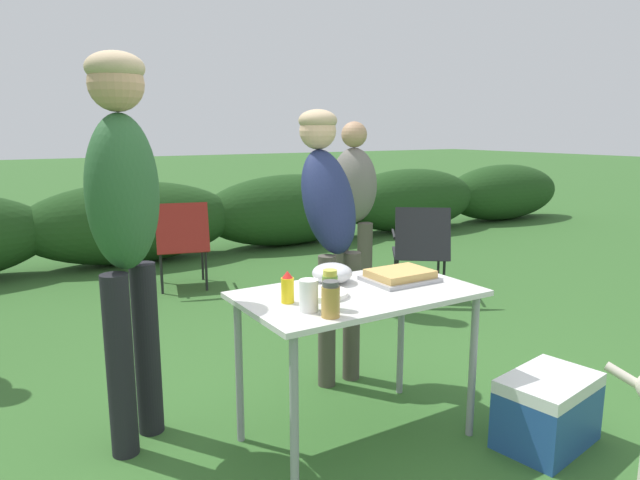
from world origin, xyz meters
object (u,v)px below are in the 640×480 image
paper_cup_stack (309,295)px  camp_chair_green_behind_table (420,247)px  folding_table (358,307)px  relish_jar (330,290)px  spice_jar (331,300)px  standing_person_in_navy_coat (124,209)px  mustard_bottle (288,288)px  camp_chair_near_hedge (182,241)px  standing_person_with_beanie (353,200)px  standing_person_in_gray_fleece (329,210)px  cooler_box (547,410)px  plate_stack (324,294)px  food_tray (400,276)px  mixing_bowl (332,273)px

paper_cup_stack → camp_chair_green_behind_table: 2.79m
folding_table → relish_jar: 0.34m
camp_chair_green_behind_table → spice_jar: bearing=-102.4°
folding_table → paper_cup_stack: 0.39m
standing_person_in_navy_coat → camp_chair_green_behind_table: standing_person_in_navy_coat is taller
mustard_bottle → camp_chair_near_hedge: (0.49, 2.97, -0.34)m
folding_table → standing_person_with_beanie: 2.03m
folding_table → camp_chair_near_hedge: bearing=87.6°
paper_cup_stack → camp_chair_near_hedge: (0.47, 3.12, -0.34)m
standing_person_in_gray_fleece → cooler_box: 1.55m
plate_stack → cooler_box: 1.21m
camp_chair_near_hedge → paper_cup_stack: bearing=-83.5°
standing_person_with_beanie → standing_person_in_navy_coat: bearing=-91.5°
spice_jar → cooler_box: 1.26m
mustard_bottle → standing_person_in_navy_coat: standing_person_in_navy_coat is taller
food_tray → mustard_bottle: 0.65m
folding_table → paper_cup_stack: (-0.34, -0.13, 0.14)m
mixing_bowl → relish_jar: 0.42m
food_tray → camp_chair_near_hedge: camp_chair_near_hedge is taller
plate_stack → mustard_bottle: size_ratio=1.54×
mixing_bowl → standing_person_with_beanie: 1.88m
food_tray → mustard_bottle: mustard_bottle is taller
plate_stack → standing_person_in_gray_fleece: (0.45, 0.68, 0.27)m
paper_cup_stack → spice_jar: spice_jar is taller
standing_person_in_navy_coat → cooler_box: 2.17m
relish_jar → camp_chair_near_hedge: relish_jar is taller
folding_table → food_tray: 0.30m
spice_jar → cooler_box: spice_jar is taller
camp_chair_green_behind_table → cooler_box: camp_chair_green_behind_table is taller
mustard_bottle → camp_chair_green_behind_table: 2.72m
food_tray → paper_cup_stack: size_ratio=2.50×
standing_person_in_navy_coat → standing_person_with_beanie: size_ratio=1.17×
folding_table → food_tray: food_tray is taller
paper_cup_stack → standing_person_with_beanie: standing_person_with_beanie is taller
standing_person_in_gray_fleece → folding_table: bearing=-112.5°
relish_jar → camp_chair_green_behind_table: (2.06, 1.77, -0.35)m
plate_stack → standing_person_with_beanie: 2.12m
standing_person_with_beanie → camp_chair_near_hedge: (-1.00, 1.32, -0.45)m
camp_chair_green_behind_table → mustard_bottle: bearing=-107.3°
food_tray → standing_person_with_beanie: bearing=62.6°
standing_person_in_gray_fleece → standing_person_with_beanie: standing_person_in_gray_fleece is taller
mustard_bottle → camp_chair_green_behind_table: bearing=36.4°
folding_table → camp_chair_near_hedge: (0.12, 2.99, -0.20)m
spice_jar → relish_jar: (0.05, 0.09, 0.01)m
folding_table → cooler_box: size_ratio=2.08×
cooler_box → folding_table: bearing=-44.7°
plate_stack → paper_cup_stack: paper_cup_stack is taller
spice_jar → camp_chair_near_hedge: bearing=82.4°
standing_person_with_beanie → camp_chair_green_behind_table: size_ratio=1.85×
mixing_bowl → standing_person_with_beanie: standing_person_with_beanie is taller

